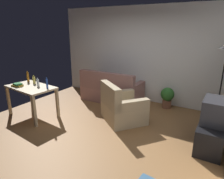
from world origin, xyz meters
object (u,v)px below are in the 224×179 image
tv (215,111)px  book_stack (17,85)px  tv_stand (211,134)px  potted_plant (167,96)px  bottle_amber (28,77)px  couch (111,91)px  armchair (122,108)px  bottle_blue (47,84)px  bottle_squat (34,80)px  bottle_clear (38,83)px  desk (31,91)px

tv → book_stack: bearing=102.6°
tv_stand → potted_plant: size_ratio=1.93×
book_stack → bottle_amber: bearing=108.1°
couch → potted_plant: (1.59, 0.31, 0.02)m
tv → armchair: 1.96m
couch → book_stack: couch is taller
armchair → bottle_amber: bottle_amber is taller
couch → bottle_blue: size_ratio=6.57×
couch → armchair: 1.38m
couch → bottle_amber: (-1.51, -1.65, 0.58)m
bottle_amber → bottle_squat: bearing=-9.0°
tv → book_stack: tv is taller
bottle_squat → potted_plant: bearing=35.5°
potted_plant → book_stack: (-2.97, -2.37, 0.47)m
potted_plant → bottle_blue: size_ratio=2.15×
couch → tv: bearing=158.6°
armchair → bottle_blue: size_ratio=4.62×
bottle_clear → bottle_blue: 0.32m
couch → armchair: (0.92, -1.04, 0.01)m
couch → bottle_blue: 2.00m
potted_plant → book_stack: 3.83m
bottle_amber → bottle_blue: bearing=-10.6°
bottle_clear → book_stack: size_ratio=0.77×
tv_stand → desk: (-3.94, -0.79, 0.41)m
couch → armchair: same height
couch → book_stack: size_ratio=6.51×
bottle_amber → bottle_squat: bottle_amber is taller
bottle_blue → potted_plant: bearing=43.8°
potted_plant → bottle_amber: (-3.10, -1.96, 0.56)m
tv_stand → potted_plant: potted_plant is taller
book_stack → desk: bearing=29.7°
tv → bottle_amber: 4.39m
desk → bottle_amber: 0.54m
bottle_blue → desk: bearing=-169.5°
tv_stand → bottle_clear: bottle_clear is taller
tv → bottle_amber: bearing=97.0°
tv_stand → book_stack: (-4.21, -0.94, 0.56)m
tv_stand → armchair: 1.92m
tv → desk: 4.02m
potted_plant → armchair: armchair is taller
bottle_blue → book_stack: (-0.75, -0.25, -0.08)m
bottle_clear → book_stack: (-0.43, -0.25, -0.05)m
desk → armchair: armchair is taller
armchair → bottle_amber: bearing=51.7°
bottle_squat → bottle_amber: bearing=171.0°
potted_plant → bottle_squat: bottle_squat is taller
bottle_clear → tv_stand: bearing=10.4°
bottle_amber → armchair: bearing=14.2°
bottle_blue → bottle_amber: bearing=169.4°
desk → bottle_blue: bottle_blue is taller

